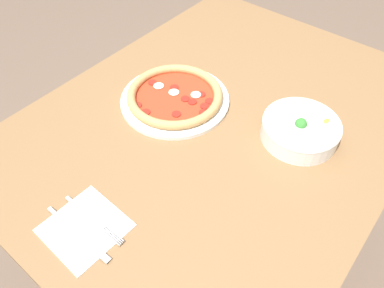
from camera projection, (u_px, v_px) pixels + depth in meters
The scene contains 7 objects.
ground_plane at pixel (211, 244), 1.63m from camera, with size 8.00×8.00×0.00m, color brown.
dining_table at pixel (219, 142), 1.14m from camera, with size 1.24×0.94×0.76m.
pizza at pixel (175, 97), 1.10m from camera, with size 0.32×0.32×0.04m.
bowl at pixel (300, 129), 0.99m from camera, with size 0.21×0.21×0.07m.
napkin at pixel (85, 228), 0.83m from camera, with size 0.17×0.17×0.00m.
fork at pixel (92, 219), 0.84m from camera, with size 0.01×0.19×0.00m.
knife at pixel (75, 231), 0.82m from camera, with size 0.01×0.20×0.01m.
Camera 1 is at (0.65, 0.43, 1.50)m, focal length 35.00 mm.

